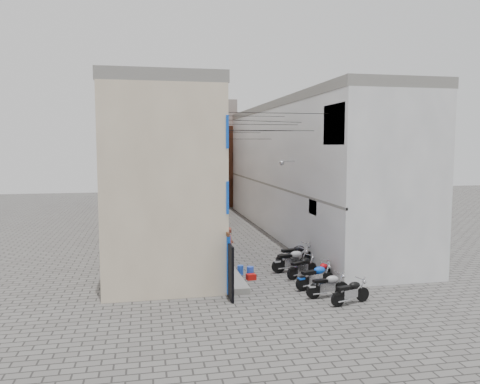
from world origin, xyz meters
TOP-DOWN VIEW (x-y plane):
  - ground at (0.00, 0.00)m, footprint 90.00×90.00m
  - plinth at (-2.05, 13.00)m, footprint 0.90×26.00m
  - building_left at (-4.98, 12.95)m, footprint 5.10×27.00m
  - building_right at (5.00, 13.00)m, footprint 5.94×26.00m
  - building_far_brick_left at (-2.00, 28.00)m, footprint 6.00×6.00m
  - building_far_brick_right at (3.00, 30.00)m, footprint 5.00×6.00m
  - building_far_concrete at (0.00, 34.00)m, footprint 8.00×5.00m
  - far_shopfront at (0.00, 25.20)m, footprint 2.00×0.30m
  - overhead_wires at (0.00, 7.64)m, footprint 5.80×13.02m
  - motorcycle_a at (1.90, -1.92)m, footprint 1.88×1.05m
  - motorcycle_b at (1.35, -0.98)m, footprint 1.89×0.77m
  - motorcycle_c at (1.27, 0.21)m, footprint 2.06×1.19m
  - motorcycle_d at (1.90, 1.09)m, footprint 1.65×1.56m
  - motorcycle_e at (1.28, 1.95)m, footprint 1.92×1.41m
  - motorcycle_f at (1.12, 2.99)m, footprint 2.20×1.06m
  - motorcycle_g at (1.62, 4.05)m, footprint 2.23×1.09m
  - person_a at (-1.70, 4.36)m, footprint 0.52×0.71m
  - person_b at (-1.95, 4.37)m, footprint 1.00×1.05m
  - water_jug_near at (-1.07, 2.44)m, footprint 0.40×0.40m
  - water_jug_far at (-1.43, 2.93)m, footprint 0.36×0.36m
  - red_crate at (-1.12, 2.04)m, footprint 0.45×0.36m

SIDE VIEW (x-z plane):
  - ground at x=0.00m, z-range 0.00..0.00m
  - plinth at x=-2.05m, z-range 0.00..0.25m
  - red_crate at x=-1.12m, z-range 0.00..0.26m
  - water_jug_far at x=-1.43m, z-range 0.00..0.45m
  - water_jug_near at x=-1.07m, z-range 0.00..0.50m
  - motorcycle_d at x=1.90m, z-range 0.00..1.00m
  - motorcycle_a at x=1.90m, z-range 0.00..1.04m
  - motorcycle_b at x=1.35m, z-range 0.00..1.07m
  - motorcycle_e at x=1.28m, z-range 0.00..1.08m
  - motorcycle_c at x=1.27m, z-range 0.00..1.14m
  - motorcycle_f at x=1.12m, z-range 0.00..1.22m
  - motorcycle_g at x=1.62m, z-range 0.00..1.24m
  - person_b at x=-1.95m, z-range 0.25..1.96m
  - person_a at x=-1.70m, z-range 0.25..2.03m
  - far_shopfront at x=0.00m, z-range 0.00..2.40m
  - building_far_brick_right at x=3.00m, z-range 0.00..8.00m
  - building_left at x=-4.98m, z-range 0.00..9.00m
  - building_right at x=5.00m, z-range 0.01..9.01m
  - building_far_brick_left at x=-2.00m, z-range 0.00..10.00m
  - building_far_concrete at x=0.00m, z-range 0.00..11.00m
  - overhead_wires at x=0.00m, z-range 6.46..7.79m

